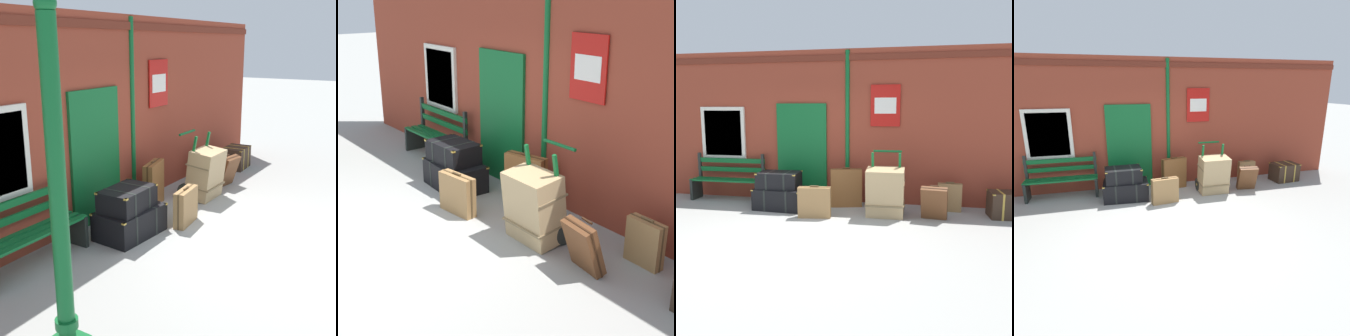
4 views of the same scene
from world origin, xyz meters
TOP-DOWN VIEW (x-y plane):
  - ground_plane at (0.00, 0.00)m, footprint 60.00×60.00m
  - brick_facade at (-0.03, 2.60)m, footprint 10.40×0.35m
  - platform_bench at (-2.22, 2.16)m, footprint 1.60×0.43m
  - steamer_trunk_base at (-0.80, 1.65)m, footprint 1.05×0.71m
  - steamer_trunk_middle at (-0.84, 1.66)m, footprint 0.82×0.57m
  - porters_trolley at (1.29, 1.65)m, footprint 0.71×0.58m
  - large_brown_trunk at (1.29, 1.48)m, footprint 0.70×0.53m
  - suitcase_brown at (0.02, 1.17)m, footprint 0.61×0.25m
  - suitcase_charcoal at (2.50, 2.10)m, footprint 0.46×0.16m
  - suitcase_tan at (2.18, 1.43)m, footprint 0.50×0.39m
  - suitcase_caramel at (0.45, 2.05)m, footprint 0.66×0.32m

SIDE VIEW (x-z plane):
  - ground_plane at x=0.00m, z-range 0.00..0.00m
  - steamer_trunk_base at x=-0.80m, z-range 0.00..0.42m
  - porters_trolley at x=1.29m, z-range -0.33..0.87m
  - suitcase_charcoal at x=2.50m, z-range -0.02..0.57m
  - suitcase_brown at x=0.02m, z-range -0.02..0.59m
  - suitcase_tan at x=2.18m, z-range 0.00..0.63m
  - suitcase_caramel at x=0.45m, z-range -0.02..0.80m
  - platform_bench at x=-2.22m, z-range -0.06..0.95m
  - large_brown_trunk at x=1.29m, z-range 0.00..0.92m
  - steamer_trunk_middle at x=-0.84m, z-range 0.42..0.74m
  - brick_facade at x=-0.03m, z-range 0.00..3.20m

